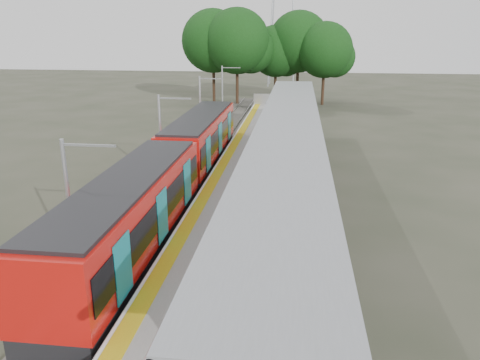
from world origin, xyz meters
name	(u,v)px	position (x,y,z in m)	size (l,w,h in m)	color
trackbed	(194,175)	(-4.50, 20.00, 0.12)	(3.00, 70.00, 0.24)	#59544C
platform	(263,172)	(0.00, 20.00, 0.50)	(6.00, 50.00, 1.00)	gray
tactile_strip	(224,163)	(-2.55, 20.00, 1.01)	(0.60, 50.00, 0.02)	gold
end_fence	(280,99)	(0.00, 44.95, 1.60)	(6.00, 0.10, 1.20)	#9EA0A5
train	(174,166)	(-4.50, 15.32, 2.05)	(2.74, 27.60, 3.62)	black
canopy	(289,127)	(1.61, 16.19, 4.20)	(3.27, 38.00, 3.66)	#9EA0A5
tree_cluster	(265,44)	(-2.39, 52.48, 7.41)	(21.31, 11.83, 11.75)	#382316
catenary_masts	(162,136)	(-6.22, 19.00, 2.91)	(2.08, 48.16, 5.40)	#9EA0A5
bench_mid	(306,178)	(2.62, 15.86, 1.48)	(0.51, 1.36, 0.91)	#0E114A
bench_far	(300,151)	(2.26, 21.38, 1.58)	(1.09, 1.67, 1.10)	#0E114A
info_pillar_far	(291,133)	(1.58, 25.50, 1.86)	(0.45, 0.45, 1.98)	beige
litter_bin	(280,153)	(1.00, 20.98, 1.49)	(0.48, 0.48, 0.99)	#9EA0A5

